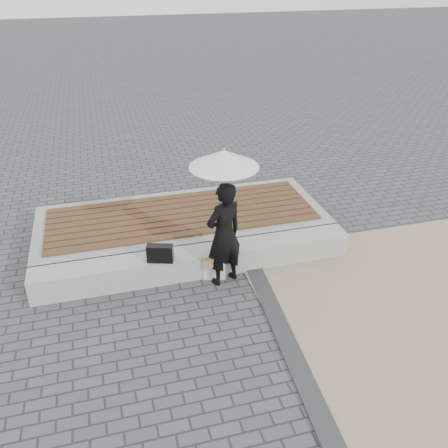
{
  "coord_description": "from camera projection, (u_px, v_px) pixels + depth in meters",
  "views": [
    {
      "loc": [
        -1.24,
        -4.47,
        4.36
      ],
      "look_at": [
        0.34,
        1.27,
        1.0
      ],
      "focal_mm": 38.02,
      "sensor_mm": 36.0,
      "label": 1
    }
  ],
  "objects": [
    {
      "name": "timber_decking",
      "position": [
        182.0,
        214.0,
        8.33
      ],
      "size": [
        4.6,
        1.6,
        0.04
      ],
      "primitive_type": null,
      "color": "brown",
      "rests_on": "timber_platform"
    },
    {
      "name": "edging_band",
      "position": [
        293.0,
        355.0,
        5.93
      ],
      "size": [
        0.61,
        5.2,
        0.04
      ],
      "primitive_type": "cube",
      "rotation": [
        0.0,
        0.0,
        -0.07
      ],
      "color": "#323235",
      "rests_on": "ground"
    },
    {
      "name": "magazine",
      "position": [
        215.0,
        260.0,
        7.18
      ],
      "size": [
        0.39,
        0.35,
        0.01
      ],
      "primitive_type": "cube",
      "rotation": [
        0.0,
        0.0,
        0.42
      ],
      "color": "#CA373F",
      "rests_on": "canvas_tote"
    },
    {
      "name": "ground",
      "position": [
        224.0,
        340.0,
        6.18
      ],
      "size": [
        80.0,
        80.0,
        0.0
      ],
      "primitive_type": "plane",
      "color": "#47484C",
      "rests_on": "ground"
    },
    {
      "name": "timber_platform",
      "position": [
        183.0,
        225.0,
        8.44
      ],
      "size": [
        5.0,
        2.0,
        0.4
      ],
      "primitive_type": "cube",
      "color": "#9D9D98",
      "rests_on": "ground"
    },
    {
      "name": "woman",
      "position": [
        224.0,
        234.0,
        6.92
      ],
      "size": [
        0.7,
        0.59,
        1.65
      ],
      "primitive_type": "imported",
      "rotation": [
        0.0,
        0.0,
        3.51
      ],
      "color": "black",
      "rests_on": "ground"
    },
    {
      "name": "seating_ledge",
      "position": [
        197.0,
        261.0,
        7.43
      ],
      "size": [
        5.0,
        0.45,
        0.4
      ],
      "primitive_type": "cube",
      "color": "#A0A09B",
      "rests_on": "ground"
    },
    {
      "name": "handbag",
      "position": [
        160.0,
        253.0,
        7.01
      ],
      "size": [
        0.41,
        0.25,
        0.27
      ],
      "primitive_type": "cube",
      "rotation": [
        0.0,
        0.0,
        -0.3
      ],
      "color": "black",
      "rests_on": "seating_ledge"
    },
    {
      "name": "canvas_tote",
      "position": [
        215.0,
        268.0,
        7.31
      ],
      "size": [
        0.36,
        0.23,
        0.35
      ],
      "primitive_type": "cube",
      "rotation": [
        0.0,
        0.0,
        -0.27
      ],
      "color": "silver",
      "rests_on": "ground"
    },
    {
      "name": "parasol",
      "position": [
        224.0,
        159.0,
        6.34
      ],
      "size": [
        0.96,
        0.96,
        1.23
      ],
      "rotation": [
        0.0,
        0.0,
        0.04
      ],
      "color": "#ADAEB2",
      "rests_on": "ground"
    }
  ]
}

